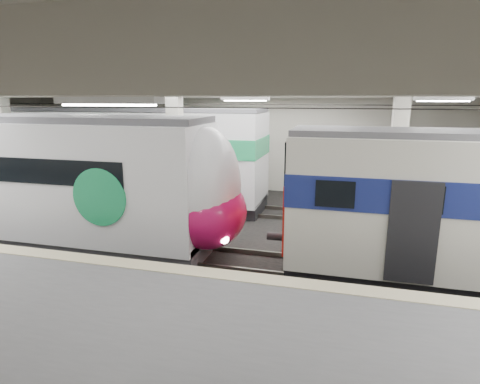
# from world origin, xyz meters

# --- Properties ---
(station_hall) EXTENTS (36.00, 24.00, 5.75)m
(station_hall) POSITION_xyz_m (0.00, -1.74, 3.24)
(station_hall) COLOR black
(station_hall) RESTS_ON ground
(modern_emu) EXTENTS (13.68, 2.83, 4.42)m
(modern_emu) POSITION_xyz_m (-5.75, -0.00, 2.17)
(modern_emu) COLOR white
(modern_emu) RESTS_ON ground
(far_train) EXTENTS (14.27, 2.95, 4.54)m
(far_train) POSITION_xyz_m (-7.22, 5.50, 2.35)
(far_train) COLOR white
(far_train) RESTS_ON ground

